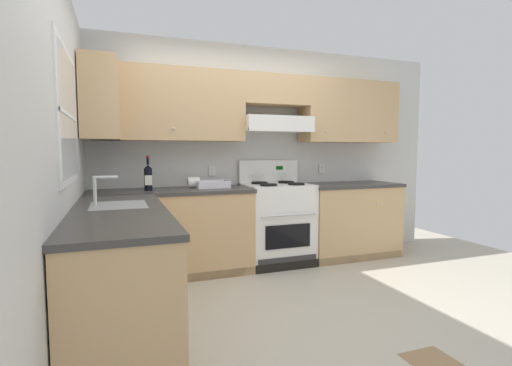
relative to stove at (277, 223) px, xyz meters
name	(u,v)px	position (x,y,z in m)	size (l,w,h in m)	color
ground_plane	(283,311)	(-0.49, -1.25, -0.48)	(7.04, 7.04, 0.00)	#B2AA99
floor_accent_tile	(433,362)	(0.08, -2.27, -0.48)	(0.30, 0.30, 0.01)	olive
wall_back	(263,137)	(-0.08, 0.27, 1.00)	(4.68, 0.57, 2.55)	silver
wall_left	(65,147)	(-2.08, -1.03, 0.87)	(0.47, 4.00, 2.55)	silver
counter_back_run	(254,227)	(-0.29, -0.01, -0.03)	(3.60, 0.65, 0.91)	tan
counter_left_run	(121,273)	(-1.73, -1.25, -0.02)	(0.63, 1.91, 1.13)	tan
stove	(277,223)	(0.00, 0.00, 0.00)	(0.76, 0.62, 1.20)	white
wine_bottle	(148,177)	(-1.44, -0.03, 0.57)	(0.08, 0.08, 0.36)	black
bowl	(212,185)	(-0.76, 0.04, 0.46)	(0.35, 0.25, 0.08)	silver
paper_towel_roll	(193,182)	(-0.96, 0.10, 0.49)	(0.13, 0.12, 0.12)	white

